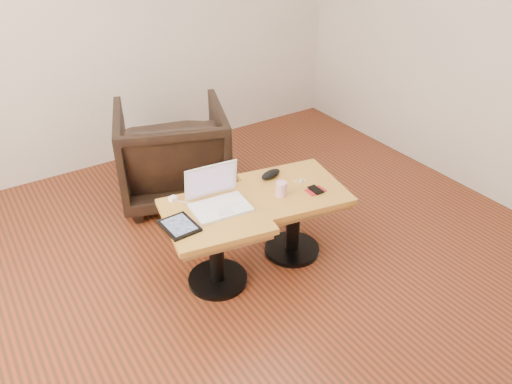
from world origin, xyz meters
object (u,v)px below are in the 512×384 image
side_table_right (294,203)px  laptop (217,199)px  side_table_left (215,231)px  striped_cup (281,189)px  armchair (172,153)px

side_table_right → laptop: 0.56m
side_table_left → side_table_right: bearing=9.4°
side_table_left → laptop: (0.06, 0.06, 0.18)m
side_table_left → side_table_right: (0.58, -0.01, 0.00)m
striped_cup → armchair: bearing=100.8°
striped_cup → armchair: 1.19m
side_table_right → laptop: size_ratio=1.87×
laptop → striped_cup: 0.40m
laptop → side_table_right: bearing=-2.4°
side_table_left → armchair: armchair is taller
striped_cup → side_table_right: bearing=15.2°
side_table_left → side_table_right: same height
laptop → striped_cup: bearing=-10.2°
side_table_right → armchair: bearing=118.1°
side_table_right → armchair: 1.17m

